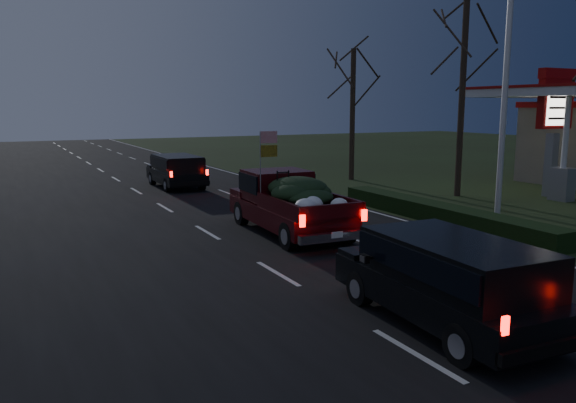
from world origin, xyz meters
name	(u,v)px	position (x,y,z in m)	size (l,w,h in m)	color
ground	(278,274)	(0.00, 0.00, 0.00)	(120.00, 120.00, 0.00)	black
road_asphalt	(278,274)	(0.00, 0.00, 0.01)	(14.00, 120.00, 0.02)	black
hedge_row	(440,213)	(7.80, 3.00, 0.30)	(1.00, 10.00, 0.60)	black
light_pole	(507,60)	(9.50, 2.00, 5.48)	(0.50, 0.90, 9.16)	silver
gas_price_pylon	(555,111)	(16.00, 4.99, 3.77)	(2.00, 0.41, 5.57)	gray
gas_canopy	(566,98)	(18.00, 6.00, 4.35)	(7.10, 6.10, 4.88)	silver
bare_tree_mid	(464,50)	(12.50, 7.00, 6.35)	(3.60, 3.60, 8.50)	black
bare_tree_far	(353,83)	(11.50, 14.00, 5.23)	(3.60, 3.60, 7.00)	black
pickup_truck	(289,199)	(2.30, 3.81, 1.08)	(2.36, 5.57, 2.87)	#3A070B
lead_suv	(177,168)	(2.07, 15.28, 0.98)	(1.93, 4.54, 1.30)	black
rear_suv	(450,273)	(1.30, -4.32, 1.01)	(2.23, 4.74, 1.33)	black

